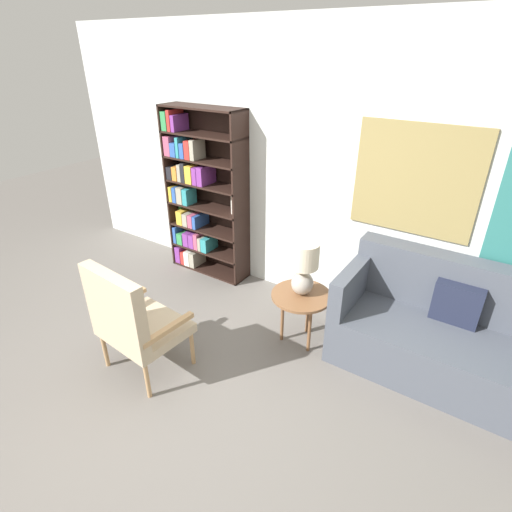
{
  "coord_description": "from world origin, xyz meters",
  "views": [
    {
      "loc": [
        1.67,
        -1.39,
        2.44
      ],
      "look_at": [
        0.05,
        1.03,
        0.9
      ],
      "focal_mm": 28.0,
      "sensor_mm": 36.0,
      "label": 1
    }
  ],
  "objects_px": {
    "side_table": "(301,299)",
    "table_lamp": "(303,265)",
    "armchair": "(130,318)",
    "couch": "(447,336)",
    "bookshelf": "(198,196)"
  },
  "relations": [
    {
      "from": "armchair",
      "to": "couch",
      "type": "xyz_separation_m",
      "value": [
        2.09,
        1.45,
        -0.21
      ]
    },
    {
      "from": "table_lamp",
      "to": "armchair",
      "type": "bearing_deg",
      "value": -128.85
    },
    {
      "from": "armchair",
      "to": "table_lamp",
      "type": "relative_size",
      "value": 2.03
    },
    {
      "from": "side_table",
      "to": "table_lamp",
      "type": "relative_size",
      "value": 1.08
    },
    {
      "from": "bookshelf",
      "to": "table_lamp",
      "type": "distance_m",
      "value": 1.75
    },
    {
      "from": "couch",
      "to": "table_lamp",
      "type": "relative_size",
      "value": 3.52
    },
    {
      "from": "couch",
      "to": "side_table",
      "type": "xyz_separation_m",
      "value": [
        -1.17,
        -0.34,
        0.11
      ]
    },
    {
      "from": "couch",
      "to": "bookshelf",
      "type": "bearing_deg",
      "value": 175.19
    },
    {
      "from": "bookshelf",
      "to": "table_lamp",
      "type": "xyz_separation_m",
      "value": [
        1.65,
        -0.56,
        -0.13
      ]
    },
    {
      "from": "bookshelf",
      "to": "side_table",
      "type": "bearing_deg",
      "value": -19.18
    },
    {
      "from": "side_table",
      "to": "table_lamp",
      "type": "distance_m",
      "value": 0.34
    },
    {
      "from": "armchair",
      "to": "side_table",
      "type": "relative_size",
      "value": 1.88
    },
    {
      "from": "armchair",
      "to": "couch",
      "type": "relative_size",
      "value": 0.58
    },
    {
      "from": "bookshelf",
      "to": "couch",
      "type": "bearing_deg",
      "value": -4.81
    },
    {
      "from": "bookshelf",
      "to": "table_lamp",
      "type": "height_order",
      "value": "bookshelf"
    }
  ]
}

